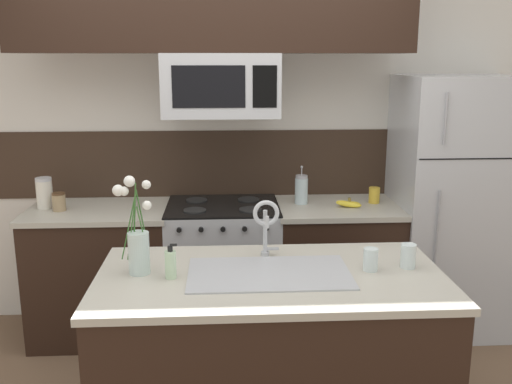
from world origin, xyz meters
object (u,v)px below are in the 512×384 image
at_px(stove_range, 224,269).
at_px(refrigerator, 451,205).
at_px(coffee_tin, 374,195).
at_px(dish_soap_bottle, 171,264).
at_px(storage_jar_medium, 59,202).
at_px(storage_jar_tall, 44,193).
at_px(drinking_glass, 371,260).
at_px(spare_glass, 408,256).
at_px(microwave, 221,85).
at_px(french_press, 301,190).
at_px(flower_vase, 137,242).
at_px(sink_faucet, 266,221).
at_px(banana_bunch, 349,204).

xyz_separation_m(stove_range, refrigerator, (1.60, 0.02, 0.43)).
relative_size(coffee_tin, dish_soap_bottle, 0.67).
bearing_deg(dish_soap_bottle, storage_jar_medium, 124.28).
xyz_separation_m(refrigerator, dish_soap_bottle, (-1.84, -1.29, 0.09)).
xyz_separation_m(refrigerator, storage_jar_tall, (-2.79, 0.02, 0.12)).
bearing_deg(coffee_tin, dish_soap_bottle, -134.39).
distance_m(refrigerator, drinking_glass, 1.54).
distance_m(stove_range, storage_jar_medium, 1.20).
bearing_deg(spare_glass, dish_soap_bottle, -176.46).
xyz_separation_m(microwave, coffee_tin, (1.06, 0.07, -0.76)).
distance_m(stove_range, storage_jar_tall, 1.32).
relative_size(french_press, flower_vase, 0.58).
distance_m(microwave, flower_vase, 1.41).
distance_m(coffee_tin, dish_soap_bottle, 1.85).
distance_m(storage_jar_tall, dish_soap_bottle, 1.62).
xyz_separation_m(refrigerator, drinking_glass, (-0.90, -1.25, 0.07)).
relative_size(coffee_tin, drinking_glass, 1.01).
xyz_separation_m(sink_faucet, dish_soap_bottle, (-0.46, -0.24, -0.13)).
bearing_deg(drinking_glass, sink_faucet, 157.79).
bearing_deg(storage_jar_tall, refrigerator, -0.39).
bearing_deg(coffee_tin, french_press, 178.88).
bearing_deg(banana_bunch, french_press, 159.01).
xyz_separation_m(microwave, dish_soap_bottle, (-0.24, -1.25, -0.75)).
height_order(french_press, spare_glass, french_press).
bearing_deg(coffee_tin, storage_jar_medium, -177.70).
bearing_deg(refrigerator, storage_jar_tall, 179.61).
bearing_deg(french_press, flower_vase, -126.85).
relative_size(storage_jar_medium, coffee_tin, 1.10).
bearing_deg(storage_jar_medium, flower_vase, -59.46).
xyz_separation_m(storage_jar_tall, flower_vase, (0.80, -1.24, 0.05)).
height_order(french_press, coffee_tin, french_press).
bearing_deg(spare_glass, stove_range, 126.59).
height_order(microwave, storage_jar_medium, microwave).
bearing_deg(drinking_glass, coffee_tin, 74.53).
height_order(stove_range, storage_jar_medium, storage_jar_medium).
relative_size(french_press, coffee_tin, 2.43).
bearing_deg(coffee_tin, spare_glass, -97.44).
distance_m(storage_jar_medium, drinking_glass, 2.15).
height_order(sink_faucet, dish_soap_bottle, sink_faucet).
relative_size(storage_jar_tall, flower_vase, 0.45).
bearing_deg(flower_vase, banana_bunch, 42.18).
bearing_deg(sink_faucet, banana_bunch, 56.63).
height_order(french_press, dish_soap_bottle, french_press).
xyz_separation_m(storage_jar_tall, dish_soap_bottle, (0.96, -1.31, -0.04)).
bearing_deg(microwave, stove_range, 90.16).
bearing_deg(spare_glass, storage_jar_tall, 149.25).
bearing_deg(drinking_glass, flower_vase, 178.26).
distance_m(banana_bunch, dish_soap_bottle, 1.64).
bearing_deg(stove_range, sink_faucet, -78.10).
bearing_deg(drinking_glass, spare_glass, 8.14).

